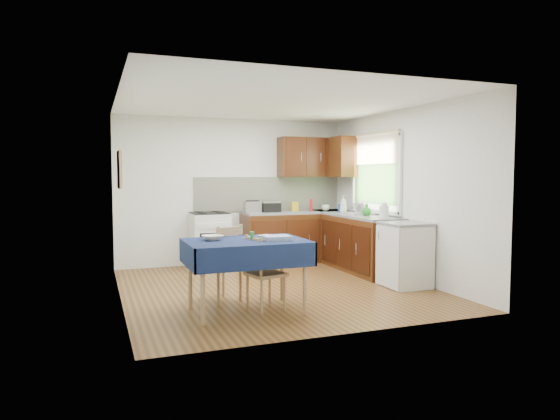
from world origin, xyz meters
name	(u,v)px	position (x,y,z in m)	size (l,w,h in m)	color
floor	(275,288)	(0.00, 0.00, 0.00)	(4.20, 4.20, 0.00)	#4C2E14
ceiling	(275,102)	(0.00, 0.00, 2.50)	(4.00, 4.20, 0.02)	white
wall_back	(234,191)	(0.00, 2.10, 1.25)	(4.00, 0.02, 2.50)	silver
wall_front	(351,205)	(0.00, -2.10, 1.25)	(4.00, 0.02, 2.50)	silver
wall_left	(119,199)	(-2.00, 0.00, 1.25)	(0.02, 4.20, 2.50)	silver
wall_right	(401,194)	(2.00, 0.00, 1.25)	(0.02, 4.20, 2.50)	silver
base_cabinets	(325,241)	(1.36, 1.26, 0.43)	(1.90, 2.30, 0.86)	#351909
worktop_back	(296,212)	(1.05, 1.80, 0.88)	(1.90, 0.60, 0.04)	slate
worktop_right	(361,216)	(1.70, 0.65, 0.88)	(0.60, 1.70, 0.04)	slate
worktop_corner	(329,211)	(1.70, 1.80, 0.88)	(0.60, 0.60, 0.04)	slate
splashback	(269,194)	(0.65, 2.08, 1.20)	(2.70, 0.02, 0.60)	beige
upper_cabinets	(321,157)	(1.52, 1.80, 1.85)	(1.20, 0.85, 0.70)	#351909
stove	(210,240)	(-0.50, 1.80, 0.46)	(0.60, 0.61, 0.92)	silver
window	(375,168)	(1.97, 0.70, 1.65)	(0.04, 1.48, 1.26)	#2F5322
fridge	(405,255)	(1.70, -0.55, 0.44)	(0.58, 0.60, 0.89)	silver
corkboard	(120,170)	(-1.97, 0.30, 1.60)	(0.04, 0.62, 0.47)	#A78253
dining_table	(246,250)	(-0.71, -0.99, 0.70)	(1.33, 0.90, 0.81)	#0D1537
chair_far	(223,261)	(-0.84, -0.47, 0.50)	(0.55, 0.55, 0.94)	#A78253
chair_near	(263,270)	(-0.51, -0.98, 0.45)	(0.46, 0.46, 0.85)	#A78253
toaster	(252,207)	(0.22, 1.71, 1.00)	(0.28, 0.17, 0.21)	#B7B7BC
sandwich_press	(270,206)	(0.56, 1.81, 0.99)	(0.32, 0.28, 0.19)	black
sauce_bottle	(311,205)	(1.30, 1.71, 1.01)	(0.05, 0.05, 0.21)	red
yellow_packet	(295,206)	(1.06, 1.89, 0.98)	(0.12, 0.08, 0.16)	gold
dish_rack	(360,213)	(1.74, 0.77, 0.92)	(0.41, 0.31, 0.19)	#95949A
kettle	(384,211)	(1.74, 0.06, 1.01)	(0.14, 0.14, 0.24)	silver
cup	(326,208)	(1.56, 1.66, 0.95)	(0.14, 0.14, 0.11)	silver
soap_bottle_a	(343,204)	(1.63, 1.12, 1.05)	(0.11, 0.11, 0.29)	silver
soap_bottle_b	(342,206)	(1.66, 1.23, 1.00)	(0.09, 0.09, 0.20)	#1B40A2
soap_bottle_c	(367,210)	(1.69, 0.47, 0.99)	(0.15, 0.15, 0.19)	#237D22
plate_bowl	(213,238)	(-1.06, -0.86, 0.84)	(0.23, 0.23, 0.06)	#F8ECCB
book	(264,237)	(-0.43, -0.82, 0.82)	(0.16, 0.21, 0.02)	white
spice_jar	(252,236)	(-0.63, -0.99, 0.85)	(0.05, 0.05, 0.09)	#268C3C
tea_towel	(277,238)	(-0.39, -1.12, 0.83)	(0.29, 0.23, 0.05)	#26438E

